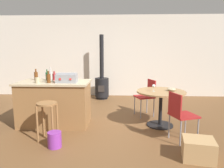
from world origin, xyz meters
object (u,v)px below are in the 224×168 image
bottle_2 (54,77)px  folding_chair_near (180,113)px  cardboard_box (198,149)px  bottle_1 (36,76)px  cup_2 (64,78)px  bottle_4 (51,76)px  toolbox (67,78)px  cup_1 (73,78)px  dining_table (161,99)px  folding_chair_far (147,95)px  bottle_5 (49,78)px  serving_bowl (172,89)px  bottle_0 (51,77)px  wood_stove (102,83)px  bottle_3 (47,76)px  plastic_bucket (55,140)px  kitchen_island (55,103)px  cup_0 (37,80)px  wine_glass (154,86)px  wooden_stool (47,112)px

bottle_2 → folding_chair_near: bearing=-21.0°
cardboard_box → bottle_1: bearing=152.8°
cup_2 → bottle_4: bearing=-134.1°
toolbox → cup_1: (0.06, 0.28, -0.05)m
bottle_1 → dining_table: bearing=-3.3°
folding_chair_far → cup_1: size_ratio=7.91×
bottle_5 → folding_chair_near: bearing=-12.9°
bottle_5 → cup_2: bearing=64.7°
bottle_5 → cup_2: (0.19, 0.41, -0.04)m
serving_bowl → cardboard_box: bearing=-86.0°
bottle_0 → serving_bowl: bottle_0 is taller
serving_bowl → bottle_4: bearing=-179.4°
dining_table → cup_1: cup_1 is taller
cardboard_box → wood_stove: bearing=115.0°
folding_chair_far → toolbox: toolbox is taller
bottle_3 → wood_stove: bearing=66.3°
toolbox → plastic_bucket: (0.01, -0.94, -0.89)m
serving_bowl → kitchen_island: bearing=-179.1°
cup_0 → wine_glass: (2.32, 0.17, -0.13)m
wood_stove → cup_0: bearing=-111.6°
folding_chair_far → bottle_1: (-2.45, -0.55, 0.51)m
cup_1 → bottle_2: bearing=171.1°
kitchen_island → toolbox: (0.31, -0.14, 0.55)m
bottle_3 → serving_bowl: bottle_3 is taller
bottle_1 → cardboard_box: bearing=-27.2°
wooden_stool → cup_1: (0.26, 0.91, 0.47)m
wood_stove → serving_bowl: (1.66, -2.38, 0.28)m
bottle_3 → folding_chair_near: bearing=-19.7°
bottle_0 → dining_table: bearing=-2.0°
bottle_4 → cardboard_box: bottle_4 is taller
folding_chair_near → serving_bowl: bearing=89.0°
cup_0 → cup_2: cup_0 is taller
toolbox → cup_1: 0.29m
kitchen_island → folding_chair_far: size_ratio=1.70×
bottle_5 → bottle_4: bearing=96.2°
dining_table → cardboard_box: (0.31, -1.37, -0.41)m
bottle_1 → toolbox: bearing=-22.5°
folding_chair_near → cup_1: cup_1 is taller
kitchen_island → dining_table: 2.21m
folding_chair_near → bottle_1: bottle_1 is taller
wooden_stool → serving_bowl: (2.32, 0.81, 0.28)m
bottle_2 → cup_2: bearing=6.6°
bottle_2 → cup_1: 0.43m
bottle_2 → cardboard_box: (2.58, -1.56, -0.84)m
wood_stove → cup_0: size_ratio=16.27×
bottle_0 → plastic_bucket: bottle_0 is taller
dining_table → cup_1: size_ratio=9.09×
cup_1 → serving_bowl: size_ratio=0.61×
toolbox → wooden_stool: bearing=-107.7°
folding_chair_near → cup_2: (-2.27, 0.97, 0.47)m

